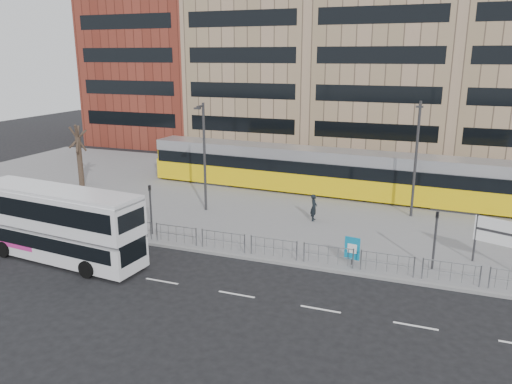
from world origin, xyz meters
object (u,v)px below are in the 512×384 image
(station_sign, at_px, (496,234))
(traffic_light_east, at_px, (436,233))
(tram, at_px, (327,172))
(pedestrian, at_px, (314,207))
(traffic_light_west, at_px, (150,203))
(double_decker_bus, at_px, (59,222))
(ad_panel, at_px, (352,249))
(lamp_post_west, at_px, (204,153))
(lamp_post_east, at_px, (416,155))
(bare_tree, at_px, (76,123))

(station_sign, xyz_separation_m, traffic_light_east, (-2.93, -1.51, 0.20))
(tram, height_order, station_sign, tram)
(station_sign, height_order, pedestrian, station_sign)
(station_sign, relative_size, traffic_light_west, 0.83)
(double_decker_bus, height_order, station_sign, double_decker_bus)
(ad_panel, bearing_deg, station_sign, 27.65)
(ad_panel, bearing_deg, tram, 116.69)
(lamp_post_west, bearing_deg, traffic_light_west, -99.08)
(ad_panel, relative_size, traffic_light_west, 0.49)
(double_decker_bus, relative_size, tram, 0.34)
(traffic_light_west, xyz_separation_m, lamp_post_east, (14.68, 9.25, 2.29))
(lamp_post_east, bearing_deg, double_decker_bus, -140.74)
(tram, relative_size, lamp_post_west, 3.98)
(tram, height_order, ad_panel, tram)
(station_sign, relative_size, ad_panel, 1.68)
(tram, bearing_deg, station_sign, -41.01)
(traffic_light_west, height_order, bare_tree, bare_tree)
(traffic_light_west, bearing_deg, station_sign, -12.13)
(double_decker_bus, relative_size, lamp_post_east, 1.30)
(double_decker_bus, height_order, tram, double_decker_bus)
(lamp_post_west, bearing_deg, lamp_post_east, 14.80)
(station_sign, relative_size, lamp_post_east, 0.33)
(pedestrian, height_order, traffic_light_east, traffic_light_east)
(lamp_post_west, bearing_deg, double_decker_bus, -108.48)
(lamp_post_west, bearing_deg, tram, 46.27)
(pedestrian, bearing_deg, bare_tree, 78.98)
(traffic_light_east, relative_size, bare_tree, 0.43)
(ad_panel, distance_m, traffic_light_east, 4.23)
(ad_panel, bearing_deg, pedestrian, 128.19)
(bare_tree, bearing_deg, tram, 13.62)
(double_decker_bus, xyz_separation_m, tram, (10.53, 17.83, -0.23))
(tram, distance_m, ad_panel, 14.06)
(ad_panel, distance_m, traffic_light_west, 12.39)
(double_decker_bus, relative_size, station_sign, 3.96)
(tram, height_order, bare_tree, bare_tree)
(tram, bearing_deg, lamp_post_west, -130.87)
(double_decker_bus, distance_m, traffic_light_east, 19.69)
(tram, relative_size, ad_panel, 19.70)
(traffic_light_west, relative_size, bare_tree, 0.43)
(tram, xyz_separation_m, ad_panel, (4.42, -13.32, -0.88))
(traffic_light_west, bearing_deg, double_decker_bus, -136.34)
(tram, bearing_deg, ad_panel, -68.79)
(double_decker_bus, xyz_separation_m, traffic_light_east, (18.93, 5.42, -0.03))
(traffic_light_east, bearing_deg, ad_panel, -165.41)
(traffic_light_west, distance_m, bare_tree, 14.83)
(ad_panel, relative_size, pedestrian, 0.85)
(lamp_post_west, height_order, bare_tree, lamp_post_west)
(traffic_light_west, distance_m, traffic_light_east, 16.33)
(double_decker_bus, xyz_separation_m, lamp_post_west, (3.51, 10.49, 2.14))
(lamp_post_east, bearing_deg, traffic_light_west, -147.79)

